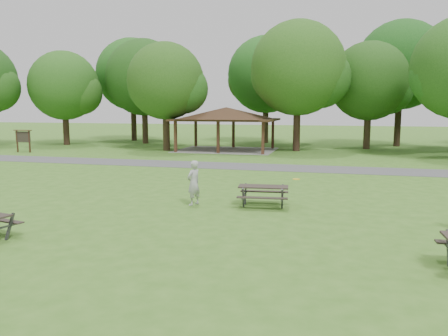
# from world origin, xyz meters

# --- Properties ---
(ground) EXTENTS (160.00, 160.00, 0.00)m
(ground) POSITION_xyz_m (0.00, 0.00, 0.00)
(ground) COLOR #3C6E1F
(ground) RESTS_ON ground
(asphalt_path) EXTENTS (120.00, 3.20, 0.02)m
(asphalt_path) POSITION_xyz_m (0.00, 14.00, 0.01)
(asphalt_path) COLOR #4B4B4E
(asphalt_path) RESTS_ON ground
(pavilion) EXTENTS (8.60, 7.01, 3.76)m
(pavilion) POSITION_xyz_m (-4.00, 24.00, 3.06)
(pavilion) COLOR #3D2216
(pavilion) RESTS_ON ground
(notice_board) EXTENTS (1.60, 0.30, 1.88)m
(notice_board) POSITION_xyz_m (-20.00, 18.00, 1.31)
(notice_board) COLOR #331F12
(notice_board) RESTS_ON ground
(tree_row_b) EXTENTS (7.14, 6.80, 9.28)m
(tree_row_b) POSITION_xyz_m (-20.92, 25.53, 5.67)
(tree_row_b) COLOR black
(tree_row_b) RESTS_ON ground
(tree_row_c) EXTENTS (8.19, 7.80, 10.67)m
(tree_row_c) POSITION_xyz_m (-13.90, 29.03, 6.54)
(tree_row_c) COLOR black
(tree_row_c) RESTS_ON ground
(tree_row_d) EXTENTS (6.93, 6.60, 9.27)m
(tree_row_d) POSITION_xyz_m (-8.92, 22.53, 5.77)
(tree_row_d) COLOR #2E2014
(tree_row_d) RESTS_ON ground
(tree_row_e) EXTENTS (8.40, 8.00, 11.02)m
(tree_row_e) POSITION_xyz_m (2.10, 25.03, 6.78)
(tree_row_e) COLOR black
(tree_row_e) RESTS_ON ground
(tree_row_f) EXTENTS (7.35, 7.00, 9.55)m
(tree_row_f) POSITION_xyz_m (8.09, 28.53, 5.84)
(tree_row_f) COLOR black
(tree_row_f) RESTS_ON ground
(tree_deep_a) EXTENTS (8.40, 8.00, 11.38)m
(tree_deep_a) POSITION_xyz_m (-16.90, 32.53, 7.13)
(tree_deep_a) COLOR black
(tree_deep_a) RESTS_ON ground
(tree_deep_b) EXTENTS (8.40, 8.00, 11.13)m
(tree_deep_b) POSITION_xyz_m (-1.90, 33.03, 6.89)
(tree_deep_b) COLOR #312315
(tree_deep_b) RESTS_ON ground
(tree_deep_c) EXTENTS (8.82, 8.40, 11.90)m
(tree_deep_c) POSITION_xyz_m (11.10, 32.03, 7.44)
(tree_deep_c) COLOR black
(tree_deep_c) RESTS_ON ground
(picnic_table_middle) EXTENTS (2.02, 1.68, 0.82)m
(picnic_table_middle) POSITION_xyz_m (2.77, 3.16, 0.60)
(picnic_table_middle) COLOR #2D2621
(picnic_table_middle) RESTS_ON ground
(frisbee_in_flight) EXTENTS (0.28, 0.28, 0.02)m
(frisbee_in_flight) POSITION_xyz_m (4.10, 2.03, 1.29)
(frisbee_in_flight) COLOR yellow
(frisbee_in_flight) RESTS_ON ground
(frisbee_thrower) EXTENTS (0.64, 0.75, 1.74)m
(frisbee_thrower) POSITION_xyz_m (0.14, 2.69, 0.87)
(frisbee_thrower) COLOR #A9A9AC
(frisbee_thrower) RESTS_ON ground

